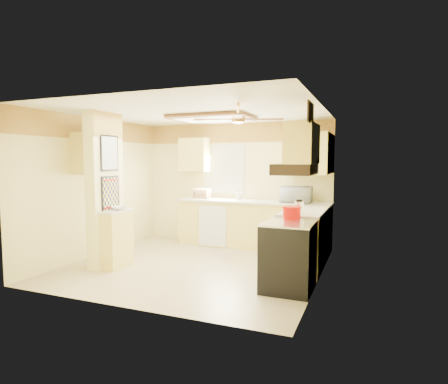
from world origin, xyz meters
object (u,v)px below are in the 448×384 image
at_px(stove, 289,256).
at_px(bowl, 119,208).
at_px(dutch_oven, 292,212).
at_px(kettle, 299,207).
at_px(microwave, 296,194).

xyz_separation_m(stove, bowl, (-2.76, 0.02, 0.51)).
xyz_separation_m(stove, dutch_oven, (-0.03, 0.30, 0.54)).
distance_m(bowl, kettle, 2.84).
xyz_separation_m(microwave, bowl, (-2.45, -2.09, -0.12)).
bearing_deg(dutch_oven, stove, -84.92).
distance_m(stove, dutch_oven, 0.62).
distance_m(stove, microwave, 2.23).
bearing_deg(microwave, dutch_oven, 101.37).
relative_size(dutch_oven, kettle, 1.24).
bearing_deg(dutch_oven, bowl, -174.30).
height_order(microwave, kettle, microwave).
relative_size(stove, kettle, 4.25).
bearing_deg(stove, microwave, 98.42).
xyz_separation_m(dutch_oven, kettle, (0.04, 0.34, 0.03)).
height_order(dutch_oven, kettle, kettle).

